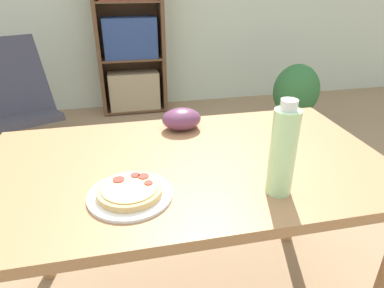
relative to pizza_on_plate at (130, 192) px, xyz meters
The scene contains 7 objects.
dining_table 0.28m from the pizza_on_plate, 40.00° to the left, with size 1.36×0.77×0.74m.
pizza_on_plate is the anchor object (origin of this frame).
grape_bunch 0.49m from the pizza_on_plate, 62.11° to the left, with size 0.16×0.14×0.09m.
drink_bottle 0.44m from the pizza_on_plate, ahead, with size 0.07×0.07×0.28m.
lounge_chair_near 2.02m from the pizza_on_plate, 114.21° to the left, with size 0.82×0.94×0.88m.
bookshelf 2.68m from the pizza_on_plate, 87.11° to the left, with size 0.65×0.31×1.63m.
potted_plant_floor 2.48m from the pizza_on_plate, 50.58° to the left, with size 0.42×0.36×0.60m.
Camera 1 is at (-0.07, -1.06, 1.32)m, focal length 32.00 mm.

